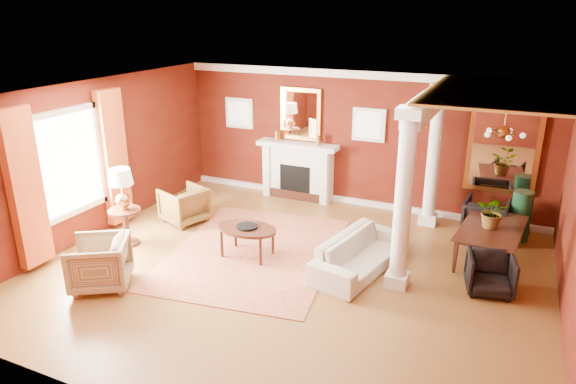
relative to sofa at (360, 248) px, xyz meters
The scene contains 27 objects.
ground 1.23m from the sofa, 151.75° to the right, with size 8.00×8.00×0.00m, color brown.
room_shell 1.99m from the sofa, 151.75° to the right, with size 8.04×7.04×2.92m.
fireplace 3.62m from the sofa, 129.98° to the left, with size 1.85×0.42×1.29m.
overmantel_mirror 4.01m from the sofa, 128.62° to the left, with size 0.95×0.07×1.15m.
flank_window_left 5.04m from the sofa, 143.01° to the left, with size 0.70×0.07×0.70m.
flank_window_right 3.33m from the sofa, 104.81° to the left, with size 0.70×0.07×0.70m.
left_window 5.15m from the sofa, 166.85° to the right, with size 0.21×2.55×2.60m.
column_front 1.26m from the sofa, 20.10° to the right, with size 0.36×0.36×2.80m.
column_back 2.74m from the sofa, 74.51° to the left, with size 0.36×0.36×2.80m.
header_beam 2.69m from the sofa, 63.32° to the left, with size 0.30×3.20×0.32m, color white.
amber_ceiling 3.30m from the sofa, 33.30° to the left, with size 2.30×3.40×0.04m, color gold.
dining_mirror 3.65m from the sofa, 57.10° to the left, with size 1.30×0.07×1.70m.
chandelier 2.92m from the sofa, 33.66° to the left, with size 0.60×0.62×0.75m.
crown_trim 3.92m from the sofa, 109.32° to the left, with size 8.00×0.08×0.16m, color white.
base_trim 3.10m from the sofa, 109.32° to the left, with size 8.00×0.08×0.12m, color white.
rug 1.95m from the sofa, behind, with size 2.78×3.71×0.01m, color maroon.
sofa is the anchor object (origin of this frame).
armchair_leopard 3.87m from the sofa, behind, with size 0.78×0.73×0.80m, color black.
armchair_stripe 4.12m from the sofa, 148.13° to the right, with size 0.85×0.79×0.87m, color tan.
coffee_table 1.96m from the sofa, behind, with size 1.07×1.07×0.54m.
coffee_book 2.02m from the sofa, behind, with size 0.15×0.02×0.20m, color black.
side_table 4.30m from the sofa, 169.25° to the right, with size 0.58×0.58×1.44m.
dining_table 2.32m from the sofa, 33.13° to the left, with size 1.71×0.60×0.96m, color black.
dining_chair_near 2.00m from the sofa, ahead, with size 0.67×0.62×0.68m, color black.
dining_chair_far 2.90m from the sofa, 52.78° to the left, with size 0.77×0.72×0.80m, color black.
green_urn 3.32m from the sofa, 45.09° to the left, with size 0.40×0.40×0.97m.
potted_plant 2.41m from the sofa, 33.41° to the left, with size 0.52×0.57×0.45m, color #26591E.
Camera 1 is at (3.08, -6.85, 4.08)m, focal length 32.00 mm.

